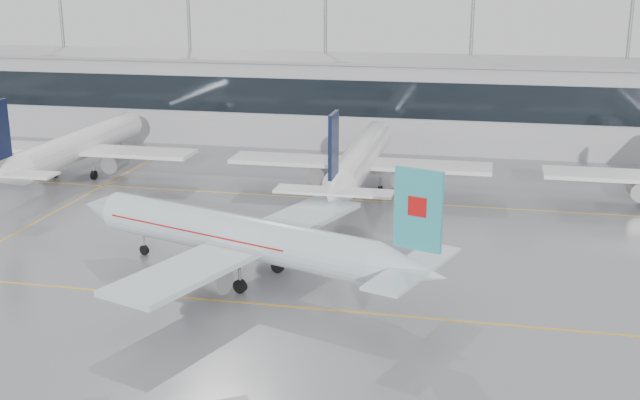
# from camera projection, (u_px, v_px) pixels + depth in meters

# --- Properties ---
(ground) EXTENTS (320.00, 320.00, 0.00)m
(ground) POSITION_uv_depth(u_px,v_px,m) (287.00, 306.00, 60.29)
(ground) COLOR gray
(ground) RESTS_ON ground
(taxi_line_main) EXTENTS (120.00, 0.25, 0.01)m
(taxi_line_main) POSITION_uv_depth(u_px,v_px,m) (287.00, 306.00, 60.29)
(taxi_line_main) COLOR gold
(taxi_line_main) RESTS_ON ground
(taxi_line_north) EXTENTS (120.00, 0.25, 0.01)m
(taxi_line_north) POSITION_uv_depth(u_px,v_px,m) (354.00, 200.00, 88.52)
(taxi_line_north) COLOR gold
(taxi_line_north) RESTS_ON ground
(taxi_line_cross) EXTENTS (0.25, 60.00, 0.01)m
(taxi_line_cross) POSITION_uv_depth(u_px,v_px,m) (34.00, 223.00, 80.38)
(taxi_line_cross) COLOR gold
(taxi_line_cross) RESTS_ON ground
(terminal) EXTENTS (180.00, 15.00, 12.00)m
(terminal) POSITION_uv_depth(u_px,v_px,m) (391.00, 102.00, 117.01)
(terminal) COLOR #A4A4A8
(terminal) RESTS_ON ground
(terminal_glass) EXTENTS (180.00, 0.20, 5.00)m
(terminal_glass) POSITION_uv_depth(u_px,v_px,m) (384.00, 100.00, 109.49)
(terminal_glass) COLOR black
(terminal_glass) RESTS_ON ground
(terminal_roof) EXTENTS (182.00, 16.00, 0.40)m
(terminal_roof) POSITION_uv_depth(u_px,v_px,m) (392.00, 59.00, 115.31)
(terminal_roof) COLOR gray
(terminal_roof) RESTS_ON ground
(light_masts) EXTENTS (156.40, 1.00, 22.60)m
(light_masts) POSITION_uv_depth(u_px,v_px,m) (397.00, 48.00, 120.65)
(light_masts) COLOR gray
(light_masts) RESTS_ON ground
(air_canada_jet) EXTENTS (34.99, 28.40, 11.22)m
(air_canada_jet) POSITION_uv_depth(u_px,v_px,m) (247.00, 238.00, 64.63)
(air_canada_jet) COLOR silver
(air_canada_jet) RESTS_ON ground
(parked_jet_b) EXTENTS (29.64, 36.96, 11.72)m
(parked_jet_b) POSITION_uv_depth(u_px,v_px,m) (77.00, 147.00, 97.95)
(parked_jet_b) COLOR white
(parked_jet_b) RESTS_ON ground
(parked_jet_c) EXTENTS (29.64, 36.96, 11.72)m
(parked_jet_c) POSITION_uv_depth(u_px,v_px,m) (359.00, 160.00, 90.99)
(parked_jet_c) COLOR white
(parked_jet_c) RESTS_ON ground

